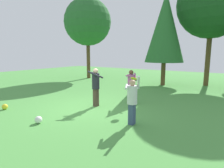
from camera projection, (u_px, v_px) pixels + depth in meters
The scene contains 11 objects.
ground_plane at pixel (87, 108), 8.50m from camera, with size 40.00×40.00×0.00m, color #4C9342.
person_thrower at pixel (132, 98), 6.36m from camera, with size 0.63×0.62×1.72m.
person_catcher at pixel (131, 84), 9.03m from camera, with size 0.71×0.73×1.64m.
person_bystander at pixel (96, 84), 8.56m from camera, with size 0.71×0.64×1.76m.
frisbee at pixel (134, 79), 8.04m from camera, with size 0.29×0.26×0.15m.
ball_blue at pixel (134, 93), 10.96m from camera, with size 0.23×0.23×0.23m, color blue.
ball_white at pixel (38, 120), 6.57m from camera, with size 0.26×0.26×0.26m, color white.
ball_yellow at pixel (5, 107), 8.20m from camera, with size 0.24×0.24×0.24m, color yellow.
tree_center at pixel (165, 28), 13.79m from camera, with size 2.87×2.87×6.86m.
tree_far_left at pixel (88, 22), 17.62m from camera, with size 4.40×4.40×7.53m.
tree_right at pixel (212, 4), 13.29m from camera, with size 4.89×4.89×8.36m.
Camera 1 is at (5.55, -6.15, 2.45)m, focal length 30.08 mm.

